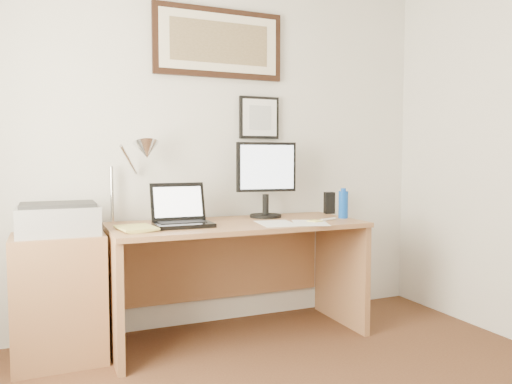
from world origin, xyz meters
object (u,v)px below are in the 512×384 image
book (119,230)px  desk (233,256)px  printer (58,219)px  side_cabinet (59,298)px  lcd_monitor (266,176)px  water_bottle (343,205)px  laptop (181,216)px

book → desk: bearing=13.7°
book → printer: size_ratio=0.60×
desk → printer: printer is taller
desk → side_cabinet: bearing=-178.1°
book → printer: 0.36m
side_cabinet → desk: desk is taller
side_cabinet → desk: size_ratio=0.46×
lcd_monitor → desk: bearing=-162.1°
side_cabinet → printer: 0.45m
water_bottle → book: size_ratio=0.70×
book → lcd_monitor: lcd_monitor is taller
desk → laptop: size_ratio=4.70×
side_cabinet → printer: (0.01, 0.01, 0.45)m
water_bottle → laptop: bearing=176.7°
side_cabinet → book: size_ratio=2.75×
side_cabinet → lcd_monitor: lcd_monitor is taller
side_cabinet → water_bottle: (1.82, -0.12, 0.48)m
book → printer: (-0.32, 0.15, 0.06)m
printer → water_bottle: bearing=-4.0°
desk → lcd_monitor: (0.28, 0.09, 0.53)m
water_bottle → desk: bearing=168.4°
side_cabinet → water_bottle: size_ratio=3.92×
lcd_monitor → printer: size_ratio=1.18×
book → laptop: 0.40m
printer → desk: bearing=1.5°
lcd_monitor → water_bottle: bearing=-27.6°
desk → lcd_monitor: lcd_monitor is taller
side_cabinet → water_bottle: bearing=-3.7°
water_bottle → side_cabinet: bearing=176.3°
side_cabinet → lcd_monitor: size_ratio=1.40×
side_cabinet → lcd_monitor: (1.35, 0.13, 0.68)m
water_bottle → lcd_monitor: lcd_monitor is taller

